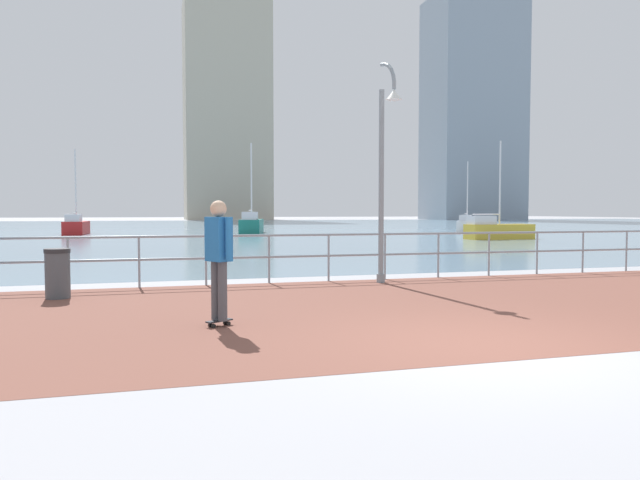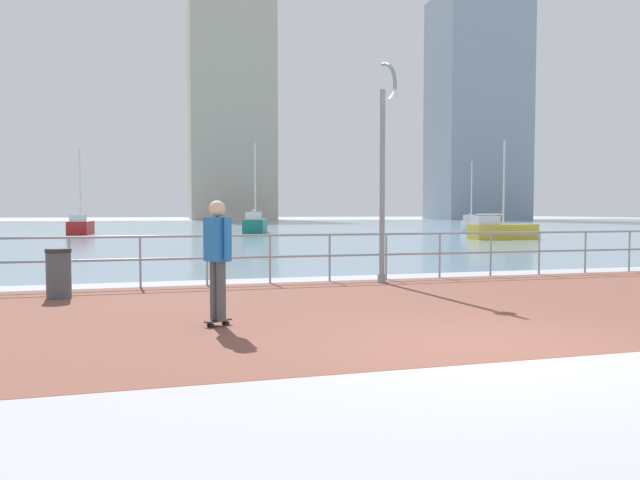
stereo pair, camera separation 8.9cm
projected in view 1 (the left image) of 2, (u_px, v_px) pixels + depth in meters
ground at (207, 232)px, 45.53m from camera, size 220.00×220.00×0.00m
brick_paving at (391, 306)px, 10.02m from camera, size 28.00×7.51×0.01m
harbor_water at (197, 228)px, 56.91m from camera, size 180.00×88.00×0.00m
waterfront_railing at (329, 248)px, 13.59m from camera, size 25.25×0.06×1.11m
lamppost at (385, 162)px, 13.04m from camera, size 0.36×0.81×4.93m
skateboarder at (219, 251)px, 8.24m from camera, size 0.40×0.52×1.78m
trash_bin at (58, 273)px, 10.92m from camera, size 0.46×0.46×0.93m
sailboat_ivory at (467, 225)px, 46.46m from camera, size 3.27×3.92×5.53m
sailboat_teal at (76, 226)px, 40.79m from camera, size 1.37×4.23×5.91m
sailboat_navy at (251, 225)px, 42.99m from camera, size 2.53×4.91×6.59m
sailboat_blue at (497, 230)px, 33.90m from camera, size 4.08×1.44×5.65m
tower_beige at (227, 111)px, 109.83m from camera, size 15.47×11.98×42.44m
tower_steel at (473, 109)px, 111.50m from camera, size 16.88×11.73×43.45m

